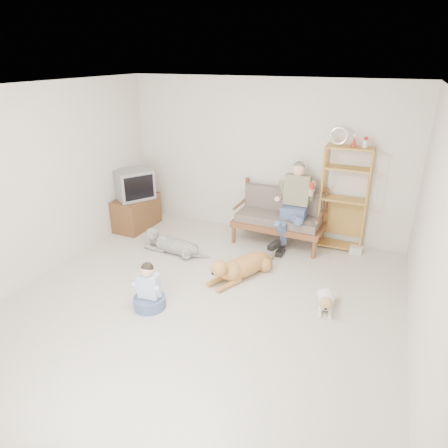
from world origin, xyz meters
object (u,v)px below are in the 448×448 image
at_px(tv_stand, 136,212).
at_px(golden_retriever, 240,267).
at_px(loveseat, 280,216).
at_px(etagere, 344,198).

xyz_separation_m(tv_stand, golden_retriever, (2.45, -0.99, -0.13)).
bearing_deg(golden_retriever, tv_stand, -176.19).
bearing_deg(tv_stand, golden_retriever, -19.41).
bearing_deg(golden_retriever, loveseat, 108.17).
distance_m(loveseat, etagere, 1.09).
distance_m(loveseat, golden_retriever, 1.46).
bearing_deg(etagere, loveseat, -170.34).
relative_size(loveseat, tv_stand, 1.65).
bearing_deg(etagere, golden_retriever, -126.97).
bearing_deg(tv_stand, etagere, 11.78).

